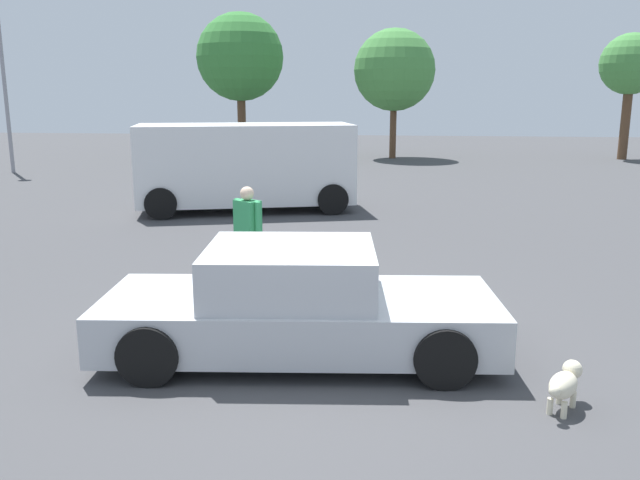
{
  "coord_description": "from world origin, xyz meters",
  "views": [
    {
      "loc": [
        0.97,
        -6.8,
        2.93
      ],
      "look_at": [
        -0.06,
        2.19,
        0.9
      ],
      "focal_mm": 36.87,
      "sensor_mm": 36.0,
      "label": 1
    }
  ],
  "objects_px": {
    "sedan_foreground": "(297,306)",
    "light_post_near": "(1,45)",
    "dog": "(565,383)",
    "pedestrian": "(248,228)",
    "van_white": "(245,164)"
  },
  "relations": [
    {
      "from": "sedan_foreground",
      "to": "van_white",
      "type": "height_order",
      "value": "van_white"
    },
    {
      "from": "van_white",
      "to": "light_post_near",
      "type": "height_order",
      "value": "light_post_near"
    },
    {
      "from": "dog",
      "to": "pedestrian",
      "type": "xyz_separation_m",
      "value": [
        -3.87,
        3.71,
        0.65
      ]
    },
    {
      "from": "sedan_foreground",
      "to": "light_post_near",
      "type": "bearing_deg",
      "value": 123.93
    },
    {
      "from": "van_white",
      "to": "light_post_near",
      "type": "relative_size",
      "value": 0.83
    },
    {
      "from": "van_white",
      "to": "pedestrian",
      "type": "relative_size",
      "value": 3.66
    },
    {
      "from": "van_white",
      "to": "pedestrian",
      "type": "bearing_deg",
      "value": 87.8
    },
    {
      "from": "dog",
      "to": "pedestrian",
      "type": "height_order",
      "value": "pedestrian"
    },
    {
      "from": "dog",
      "to": "pedestrian",
      "type": "bearing_deg",
      "value": 76.88
    },
    {
      "from": "dog",
      "to": "pedestrian",
      "type": "distance_m",
      "value": 5.4
    },
    {
      "from": "sedan_foreground",
      "to": "pedestrian",
      "type": "height_order",
      "value": "pedestrian"
    },
    {
      "from": "sedan_foreground",
      "to": "pedestrian",
      "type": "distance_m",
      "value": 2.95
    },
    {
      "from": "sedan_foreground",
      "to": "dog",
      "type": "relative_size",
      "value": 7.65
    },
    {
      "from": "dog",
      "to": "van_white",
      "type": "height_order",
      "value": "van_white"
    },
    {
      "from": "sedan_foreground",
      "to": "dog",
      "type": "xyz_separation_m",
      "value": [
        2.7,
        -1.02,
        -0.32
      ]
    }
  ]
}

